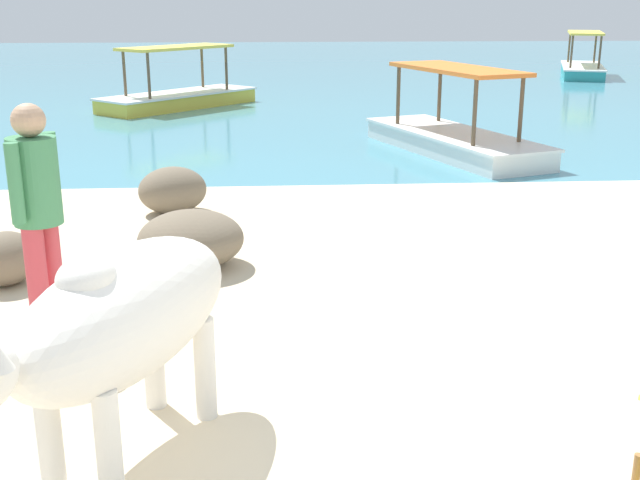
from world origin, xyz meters
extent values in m
cube|color=teal|center=(0.00, 22.00, 0.00)|extent=(60.00, 36.00, 0.03)
cylinder|color=silver|center=(-1.59, 0.50, 0.34)|extent=(0.12, 0.12, 0.59)
cylinder|color=silver|center=(-1.90, 0.65, 0.34)|extent=(0.12, 0.12, 0.59)
cylinder|color=silver|center=(-1.22, 1.31, 0.34)|extent=(0.12, 0.12, 0.59)
cylinder|color=silver|center=(-1.52, 1.45, 0.34)|extent=(0.12, 0.12, 0.59)
ellipsoid|color=silver|center=(-1.56, 0.98, 0.81)|extent=(1.23, 1.72, 0.65)
ellipsoid|color=silver|center=(-1.68, 0.72, 1.09)|extent=(0.36, 0.38, 0.22)
cylinder|color=#CC3D47|center=(-2.41, 2.40, 0.45)|extent=(0.14, 0.14, 0.82)
cylinder|color=#CC3D47|center=(-2.35, 2.58, 0.45)|extent=(0.14, 0.14, 0.82)
cylinder|color=#428956|center=(-2.38, 2.49, 1.15)|extent=(0.32, 0.32, 0.58)
cylinder|color=#428956|center=(-2.44, 2.29, 1.18)|extent=(0.09, 0.09, 0.52)
cylinder|color=#428956|center=(-2.31, 2.69, 1.18)|extent=(0.09, 0.09, 0.52)
sphere|color=tan|center=(-2.38, 2.49, 1.55)|extent=(0.22, 0.22, 0.22)
ellipsoid|color=#756651|center=(-3.00, 3.59, 0.26)|extent=(0.65, 0.70, 0.44)
ellipsoid|color=#756651|center=(-1.53, 3.93, 0.29)|extent=(1.09, 1.05, 0.50)
ellipsoid|color=#756651|center=(-1.89, 5.79, 0.29)|extent=(0.94, 0.89, 0.51)
cube|color=gold|center=(-2.75, 14.64, 0.16)|extent=(3.25, 3.39, 0.28)
cube|color=white|center=(-2.75, 14.64, 0.32)|extent=(3.34, 3.48, 0.04)
cylinder|color=brown|center=(-2.30, 15.69, 0.77)|extent=(0.06, 0.06, 0.95)
cylinder|color=brown|center=(-1.74, 15.17, 0.77)|extent=(0.06, 0.06, 0.95)
cylinder|color=brown|center=(-3.77, 14.11, 0.77)|extent=(0.06, 0.06, 0.95)
cylinder|color=brown|center=(-3.20, 13.59, 0.77)|extent=(0.06, 0.06, 0.95)
cube|color=#EFD14C|center=(-2.75, 14.64, 1.28)|extent=(2.40, 2.48, 0.06)
cube|color=teal|center=(8.57, 20.96, 0.16)|extent=(2.19, 3.76, 0.28)
cube|color=white|center=(8.57, 20.96, 0.32)|extent=(2.27, 3.85, 0.04)
cylinder|color=brown|center=(8.55, 22.10, 0.77)|extent=(0.06, 0.06, 0.95)
cylinder|color=brown|center=(9.28, 21.86, 0.77)|extent=(0.06, 0.06, 0.95)
cylinder|color=brown|center=(7.86, 20.06, 0.77)|extent=(0.06, 0.06, 0.95)
cylinder|color=brown|center=(8.59, 19.81, 0.77)|extent=(0.06, 0.06, 0.95)
cube|color=#EFD14C|center=(8.57, 20.96, 1.28)|extent=(1.69, 2.69, 0.06)
cube|color=white|center=(1.98, 9.14, 0.16)|extent=(2.25, 3.76, 0.28)
cube|color=white|center=(1.98, 9.14, 0.32)|extent=(2.32, 3.85, 0.04)
cylinder|color=brown|center=(2.70, 8.25, 0.77)|extent=(0.06, 0.06, 0.95)
cylinder|color=brown|center=(1.98, 7.99, 0.77)|extent=(0.06, 0.06, 0.95)
cylinder|color=brown|center=(1.98, 10.29, 0.77)|extent=(0.06, 0.06, 0.95)
cylinder|color=brown|center=(1.25, 10.03, 0.77)|extent=(0.06, 0.06, 0.95)
cube|color=orange|center=(1.98, 9.14, 1.28)|extent=(1.73, 2.69, 0.06)
camera|label=1|loc=(-0.84, -2.73, 2.31)|focal=44.72mm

